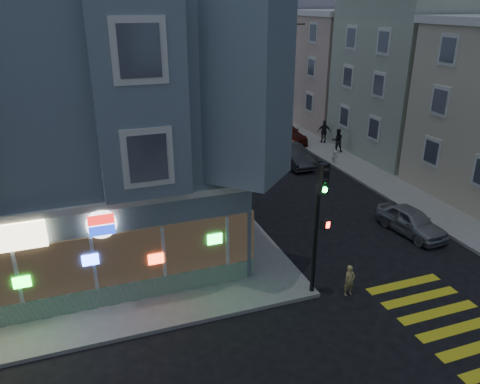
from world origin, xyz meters
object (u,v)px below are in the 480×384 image
utility_pole (290,74)px  traffic_signal (320,207)px  street_tree_far (235,64)px  fire_hydrant (335,156)px  pedestrian_a (337,140)px  parked_car_b (292,155)px  parked_car_c (284,133)px  parked_car_d (241,121)px  street_tree_near (264,74)px  running_child (349,280)px  pedestrian_b (324,132)px  parked_car_a (411,221)px

utility_pole → traffic_signal: (-9.18, -21.83, -1.16)m
street_tree_far → fire_hydrant: size_ratio=6.13×
pedestrian_a → parked_car_b: 4.30m
street_tree_far → parked_car_c: 17.09m
parked_car_b → parked_car_c: 5.49m
parked_car_b → parked_car_d: bearing=87.7°
parked_car_b → fire_hydrant: (2.70, -0.97, -0.08)m
street_tree_near → street_tree_far: bearing=90.0°
parked_car_b → fire_hydrant: size_ratio=4.82×
pedestrian_a → traffic_signal: 18.26m
street_tree_near → pedestrian_a: 13.06m
street_tree_near → pedestrian_a: size_ratio=3.14×
parked_car_b → utility_pole: bearing=65.0°
utility_pole → pedestrian_a: size_ratio=5.33×
utility_pole → running_child: size_ratio=7.32×
street_tree_near → fire_hydrant: size_ratio=6.13×
parked_car_d → traffic_signal: (-5.88, -24.35, 3.03)m
pedestrian_b → fire_hydrant: bearing=87.9°
street_tree_near → fire_hydrant: bearing=-93.5°
street_tree_far → running_child: street_tree_far is taller
pedestrian_a → parked_car_a: 12.51m
parked_car_c → utility_pole: bearing=54.6°
utility_pole → parked_car_d: 5.89m
parked_car_d → street_tree_far: bearing=67.6°
parked_car_c → running_child: bearing=-111.7°
utility_pole → pedestrian_b: utility_pole is taller
street_tree_near → parked_car_a: size_ratio=1.44×
parked_car_d → fire_hydrant: 11.66m
utility_pole → street_tree_near: 6.06m
parked_car_a → parked_car_d: 21.35m
running_child → parked_car_a: 6.44m
running_child → parked_car_b: 15.01m
parked_car_c → pedestrian_b: bearing=-35.3°
traffic_signal → running_child: bearing=-37.3°
street_tree_far → parked_car_d: bearing=-106.9°
pedestrian_b → traffic_signal: (-10.18, -17.53, 2.63)m
utility_pole → parked_car_c: size_ratio=1.78×
parked_car_c → traffic_signal: traffic_signal is taller
utility_pole → traffic_signal: bearing=-112.8°
pedestrian_a → parked_car_a: (-3.16, -12.10, -0.37)m
traffic_signal → fire_hydrant: (8.48, 12.98, -3.03)m
utility_pole → street_tree_near: size_ratio=1.70×
street_tree_near → parked_car_a: 25.18m
parked_car_c → parked_car_d: parked_car_c is taller
parked_car_b → parked_car_d: parked_car_b is taller
parked_car_c → traffic_signal: 20.78m
pedestrian_a → parked_car_c: (-2.37, 4.03, -0.26)m
running_child → traffic_signal: bearing=158.3°
street_tree_near → parked_car_d: street_tree_near is taller
utility_pole → pedestrian_b: bearing=-76.9°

